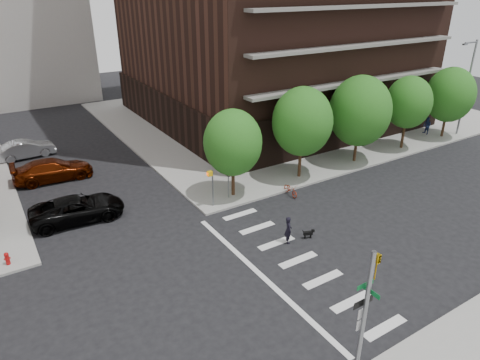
% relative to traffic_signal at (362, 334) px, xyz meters
% --- Properties ---
extents(ground, '(120.00, 120.00, 0.00)m').
position_rel_traffic_signal_xyz_m(ground, '(0.47, 7.49, -2.70)').
color(ground, black).
rests_on(ground, ground).
extents(sidewalk_ne, '(39.00, 33.00, 0.15)m').
position_rel_traffic_signal_xyz_m(sidewalk_ne, '(20.97, 30.99, -2.62)').
color(sidewalk_ne, gray).
rests_on(sidewalk_ne, ground).
extents(crosswalk, '(3.85, 13.00, 0.01)m').
position_rel_traffic_signal_xyz_m(crosswalk, '(2.68, 7.49, -2.69)').
color(crosswalk, silver).
rests_on(crosswalk, ground).
extents(tree_a, '(4.00, 4.00, 5.90)m').
position_rel_traffic_signal_xyz_m(tree_a, '(4.47, 15.99, 1.35)').
color(tree_a, '#301E11').
rests_on(tree_a, sidewalk_ne).
extents(tree_b, '(4.50, 4.50, 6.65)m').
position_rel_traffic_signal_xyz_m(tree_b, '(10.47, 15.99, 1.85)').
color(tree_b, '#301E11').
rests_on(tree_b, sidewalk_ne).
extents(tree_c, '(5.00, 5.00, 6.80)m').
position_rel_traffic_signal_xyz_m(tree_c, '(16.47, 15.99, 1.75)').
color(tree_c, '#301E11').
rests_on(tree_c, sidewalk_ne).
extents(tree_d, '(4.00, 4.00, 6.20)m').
position_rel_traffic_signal_xyz_m(tree_d, '(22.47, 15.99, 1.64)').
color(tree_d, '#301E11').
rests_on(tree_d, sidewalk_ne).
extents(tree_e, '(4.50, 4.50, 6.35)m').
position_rel_traffic_signal_xyz_m(tree_e, '(28.47, 15.99, 1.55)').
color(tree_e, '#301E11').
rests_on(tree_e, sidewalk_ne).
extents(traffic_signal, '(0.90, 0.75, 6.00)m').
position_rel_traffic_signal_xyz_m(traffic_signal, '(0.00, 0.00, 0.00)').
color(traffic_signal, slate).
rests_on(traffic_signal, sidewalk_s).
extents(pedestrian_signal, '(2.18, 0.67, 2.60)m').
position_rel_traffic_signal_xyz_m(pedestrian_signal, '(2.79, 15.42, -0.84)').
color(pedestrian_signal, slate).
rests_on(pedestrian_signal, sidewalk_ne).
extents(fire_hydrant, '(0.24, 0.24, 0.73)m').
position_rel_traffic_signal_xyz_m(fire_hydrant, '(-10.03, 15.29, -2.15)').
color(fire_hydrant, '#A50C0C').
rests_on(fire_hydrant, sidewalk_nw).
extents(streetlamp, '(2.14, 0.22, 9.00)m').
position_rel_traffic_signal_xyz_m(streetlamp, '(30.29, 15.69, 2.59)').
color(streetlamp, slate).
rests_on(streetlamp, sidewalk_ne).
extents(parked_car_black, '(3.10, 5.93, 1.59)m').
position_rel_traffic_signal_xyz_m(parked_car_black, '(-5.62, 18.42, -1.90)').
color(parked_car_black, black).
rests_on(parked_car_black, ground).
extents(parked_car_maroon, '(2.72, 5.89, 1.67)m').
position_rel_traffic_signal_xyz_m(parked_car_maroon, '(-5.74, 25.75, -1.87)').
color(parked_car_maroon, '#491303').
rests_on(parked_car_maroon, ground).
extents(parked_car_silver, '(1.92, 4.77, 1.54)m').
position_rel_traffic_signal_xyz_m(parked_car_silver, '(-6.82, 31.93, -1.93)').
color(parked_car_silver, '#979B9F').
rests_on(parked_car_silver, ground).
extents(scooter, '(0.77, 1.72, 0.87)m').
position_rel_traffic_signal_xyz_m(scooter, '(8.05, 13.99, -2.26)').
color(scooter, '#9E2B15').
rests_on(scooter, ground).
extents(dog_walker, '(0.72, 0.61, 1.68)m').
position_rel_traffic_signal_xyz_m(dog_walker, '(4.08, 9.22, -1.86)').
color(dog_walker, black).
rests_on(dog_walker, ground).
extents(dog, '(0.66, 0.37, 0.55)m').
position_rel_traffic_signal_xyz_m(dog, '(5.40, 8.91, -2.35)').
color(dog, black).
rests_on(dog, ground).
extents(pedestrian_far, '(0.96, 0.82, 1.71)m').
position_rel_traffic_signal_xyz_m(pedestrian_far, '(27.71, 17.27, -1.69)').
color(pedestrian_far, navy).
rests_on(pedestrian_far, sidewalk_ne).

